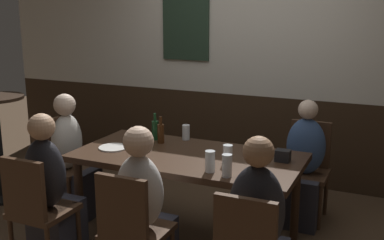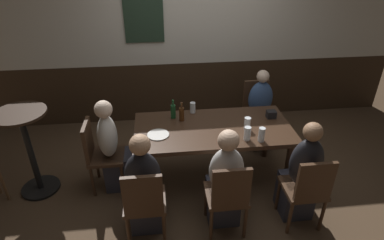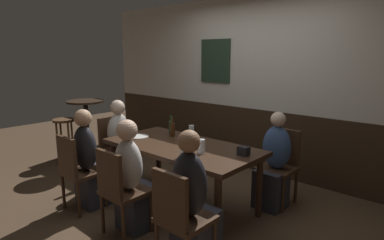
% 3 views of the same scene
% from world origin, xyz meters
% --- Properties ---
extents(ground_plane, '(12.00, 12.00, 0.00)m').
position_xyz_m(ground_plane, '(0.00, 0.00, 0.00)').
color(ground_plane, '#4C3826').
extents(wall_back, '(6.40, 0.13, 2.60)m').
position_xyz_m(wall_back, '(-0.01, 1.65, 1.30)').
color(wall_back, '#332316').
rests_on(wall_back, ground_plane).
extents(dining_table, '(1.81, 0.90, 0.74)m').
position_xyz_m(dining_table, '(0.00, 0.00, 0.66)').
color(dining_table, '#382316').
rests_on(dining_table, ground_plane).
extents(chair_head_west, '(0.40, 0.40, 0.88)m').
position_xyz_m(chair_head_west, '(-1.32, 0.00, 0.50)').
color(chair_head_west, '#422B1C').
rests_on(chair_head_west, ground_plane).
extents(chair_left_near, '(0.40, 0.40, 0.88)m').
position_xyz_m(chair_left_near, '(-0.80, -0.87, 0.50)').
color(chair_left_near, '#422B1C').
rests_on(chair_left_near, ground_plane).
extents(chair_mid_near, '(0.40, 0.40, 0.88)m').
position_xyz_m(chair_mid_near, '(0.00, -0.87, 0.50)').
color(chair_mid_near, '#422B1C').
rests_on(chair_mid_near, ground_plane).
extents(chair_right_far, '(0.40, 0.40, 0.88)m').
position_xyz_m(chair_right_far, '(0.80, 0.87, 0.50)').
color(chair_right_far, '#422B1C').
rests_on(chair_right_far, ground_plane).
extents(person_head_west, '(0.37, 0.34, 1.14)m').
position_xyz_m(person_head_west, '(-1.16, 0.00, 0.48)').
color(person_head_west, '#2D2D38').
rests_on(person_head_west, ground_plane).
extents(person_left_near, '(0.34, 0.37, 1.16)m').
position_xyz_m(person_left_near, '(-0.80, -0.70, 0.49)').
color(person_left_near, '#2D2D38').
rests_on(person_left_near, ground_plane).
extents(person_mid_near, '(0.34, 0.37, 1.15)m').
position_xyz_m(person_mid_near, '(0.00, -0.70, 0.49)').
color(person_mid_near, '#2D2D38').
rests_on(person_mid_near, ground_plane).
extents(person_right_far, '(0.34, 0.37, 1.12)m').
position_xyz_m(person_right_far, '(0.80, 0.70, 0.46)').
color(person_right_far, '#2D2D38').
rests_on(person_right_far, ground_plane).
extents(tumbler_water, '(0.07, 0.07, 0.13)m').
position_xyz_m(tumbler_water, '(-0.19, 0.39, 0.80)').
color(tumbler_water, silver).
rests_on(tumbler_water, dining_table).
extents(pint_glass_amber, '(0.07, 0.07, 0.15)m').
position_xyz_m(pint_glass_amber, '(0.32, -0.30, 0.81)').
color(pint_glass_amber, silver).
rests_on(pint_glass_amber, dining_table).
extents(pint_glass_stout, '(0.07, 0.07, 0.15)m').
position_xyz_m(pint_glass_stout, '(0.37, -0.09, 0.80)').
color(pint_glass_stout, silver).
rests_on(pint_glass_stout, dining_table).
extents(tumbler_short, '(0.07, 0.07, 0.16)m').
position_xyz_m(tumbler_short, '(0.46, -0.35, 0.81)').
color(tumbler_short, silver).
rests_on(tumbler_short, dining_table).
extents(beer_bottle_green, '(0.06, 0.06, 0.24)m').
position_xyz_m(beer_bottle_green, '(-0.44, 0.27, 0.83)').
color(beer_bottle_green, '#194723').
rests_on(beer_bottle_green, dining_table).
extents(beer_bottle_brown, '(0.06, 0.06, 0.24)m').
position_xyz_m(beer_bottle_brown, '(-0.35, 0.20, 0.83)').
color(beer_bottle_brown, '#42230F').
rests_on(beer_bottle_brown, dining_table).
extents(plate_white_large, '(0.24, 0.24, 0.01)m').
position_xyz_m(plate_white_large, '(-0.64, -0.10, 0.75)').
color(plate_white_large, white).
rests_on(plate_white_large, dining_table).
extents(condiment_caddy, '(0.11, 0.09, 0.09)m').
position_xyz_m(condiment_caddy, '(0.74, 0.14, 0.79)').
color(condiment_caddy, black).
rests_on(condiment_caddy, dining_table).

